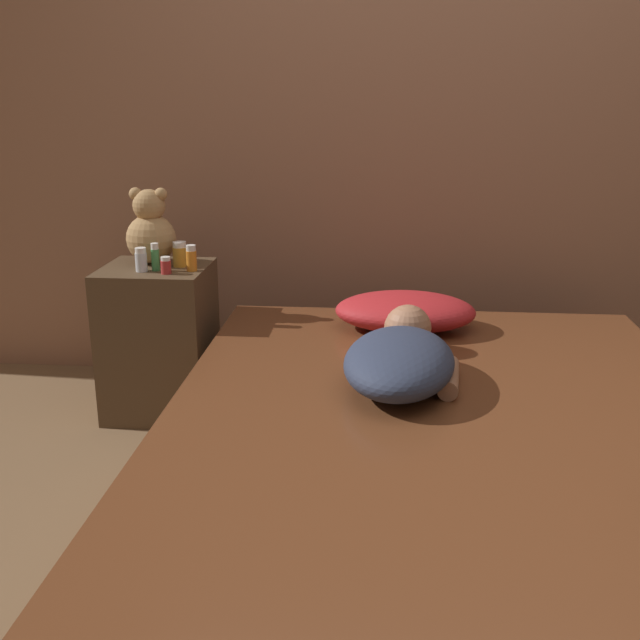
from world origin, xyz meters
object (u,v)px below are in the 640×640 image
Objects in this scene: teddy_bear at (151,231)px; bottle_amber at (180,254)px; bottle_green at (155,257)px; bottle_clear at (141,260)px; bottle_orange at (191,258)px; bottle_red at (166,266)px; person_lying at (402,357)px; pillow at (405,311)px.

bottle_amber is (0.13, -0.05, -0.08)m from teddy_bear.
bottle_green is 0.05m from bottle_clear.
bottle_orange is 1.54× the size of bottle_red.
bottle_green is at bearing 18.76° from bottle_clear.
teddy_bear is at bearing 151.40° from person_lying.
bottle_orange is 1.02× the size of bottle_amber.
pillow is at bearing -5.13° from bottle_amber.
bottle_green is at bearing -67.74° from teddy_bear.
bottle_amber is at bearing 149.81° from person_lying.
teddy_bear reaches higher than bottle_clear.
teddy_bear is 0.16m from bottle_green.
bottle_green is at bearing 138.46° from bottle_red.
bottle_orange is (0.19, -0.12, -0.08)m from teddy_bear.
bottle_amber reaches higher than pillow.
person_lying is 6.56× the size of bottle_green.
person_lying is 10.74× the size of bottle_red.
teddy_bear is 2.81× the size of bottle_green.
bottle_red is (-0.89, -0.05, 0.17)m from pillow.
teddy_bear is 3.28× the size of bottle_clear.
bottle_orange is at bearing -48.17° from bottle_amber.
bottle_orange is at bearing 2.93° from bottle_green.
teddy_bear is at bearing 157.88° from bottle_amber.
bottle_amber is at bearing 131.83° from bottle_orange.
person_lying is 2.33× the size of teddy_bear.
pillow is 1.04m from teddy_bear.
pillow is 0.96m from bottle_green.
pillow is at bearing 93.38° from person_lying.
bottle_orange is (-0.79, 0.54, 0.17)m from person_lying.
bottle_red is at bearing -147.10° from bottle_orange.
person_lying is at bearing -30.23° from bottle_green.
bottle_amber reaches higher than bottle_red.
bottle_green is (-0.94, 0.00, 0.19)m from pillow.
teddy_bear is at bearing 112.26° from bottle_green.
bottle_green is at bearing -177.07° from bottle_orange.
bottle_orange is at bearing 32.90° from bottle_red.
bottle_red is at bearing -41.54° from bottle_green.
bottle_amber reaches higher than person_lying.
person_lying is 7.15× the size of bottle_amber.
bottle_red is (0.05, -0.05, -0.02)m from bottle_green.
bottle_clear is 0.19m from bottle_orange.
bottle_green is 0.14m from bottle_orange.
bottle_clear is 0.93× the size of bottle_amber.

